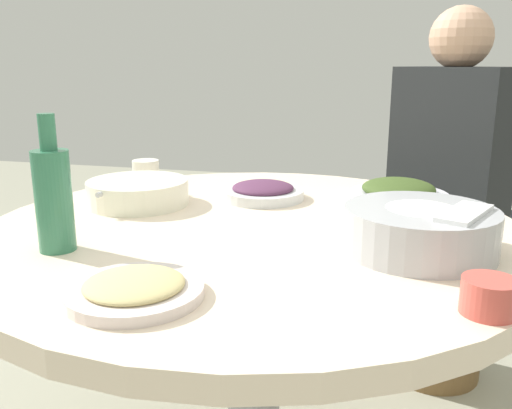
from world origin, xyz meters
TOP-DOWN VIEW (x-y plane):
  - round_dining_table at (0.00, 0.00)m, footprint 1.17×1.17m
  - rice_bowl at (-0.09, -0.34)m, footprint 0.28×0.28m
  - soup_bowl at (0.10, 0.32)m, footprint 0.27×0.25m
  - dish_noodles at (-0.40, 0.08)m, footprint 0.21×0.21m
  - dish_greens at (0.28, -0.30)m, footprint 0.25×0.25m
  - dish_eggplant at (0.23, 0.04)m, footprint 0.21×0.21m
  - green_bottle at (-0.24, 0.31)m, footprint 0.07×0.07m
  - tea_cup_near at (-0.33, -0.43)m, footprint 0.08×0.08m
  - tea_cup_far at (0.32, 0.41)m, footprint 0.08×0.08m
  - stool_for_diner_left at (0.75, -0.46)m, footprint 0.31×0.31m
  - diner_left at (0.75, -0.46)m, footprint 0.46×0.45m

SIDE VIEW (x-z plane):
  - stool_for_diner_left at x=0.75m, z-range 0.00..0.47m
  - round_dining_table at x=0.00m, z-range 0.26..0.98m
  - dish_noodles at x=-0.40m, z-range 0.72..0.75m
  - dish_eggplant at x=0.23m, z-range 0.72..0.76m
  - dish_greens at x=0.28m, z-range 0.72..0.78m
  - tea_cup_near at x=-0.33m, z-range 0.72..0.77m
  - soup_bowl at x=0.10m, z-range 0.72..0.78m
  - tea_cup_far at x=0.32m, z-range 0.72..0.79m
  - rice_bowl at x=-0.09m, z-range 0.72..0.81m
  - diner_left at x=0.75m, z-range 0.41..1.17m
  - green_bottle at x=-0.24m, z-range 0.70..0.95m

